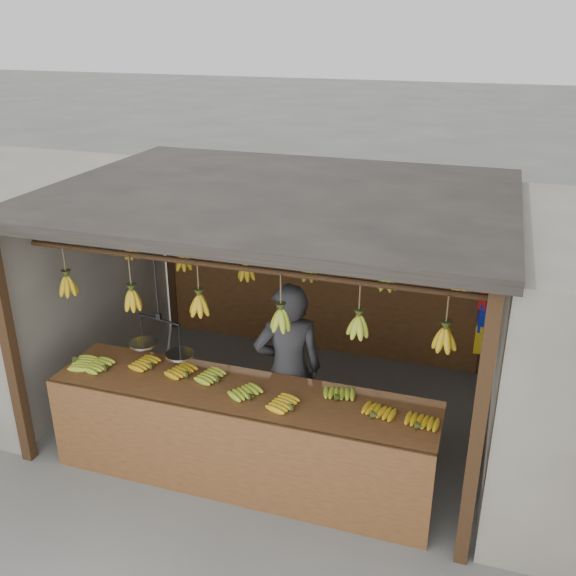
% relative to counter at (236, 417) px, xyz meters
% --- Properties ---
extents(ground, '(80.00, 80.00, 0.00)m').
position_rel_counter_xyz_m(ground, '(-0.03, 1.23, -0.71)').
color(ground, '#5B5B57').
extents(stall, '(4.30, 3.30, 2.40)m').
position_rel_counter_xyz_m(stall, '(-0.03, 1.56, 1.26)').
color(stall, black).
rests_on(stall, ground).
extents(counter, '(3.48, 0.78, 0.96)m').
position_rel_counter_xyz_m(counter, '(0.00, 0.00, 0.00)').
color(counter, '#58351A').
rests_on(counter, ground).
extents(hanging_bananas, '(3.63, 2.25, 0.37)m').
position_rel_counter_xyz_m(hanging_bananas, '(-0.02, 1.22, 0.90)').
color(hanging_bananas, '#B68D13').
rests_on(hanging_bananas, ground).
extents(balance_scale, '(0.67, 0.33, 0.89)m').
position_rel_counter_xyz_m(balance_scale, '(-0.81, 0.23, 0.46)').
color(balance_scale, black).
rests_on(balance_scale, ground).
extents(vendor, '(0.75, 0.64, 1.74)m').
position_rel_counter_xyz_m(vendor, '(0.27, 0.63, 0.16)').
color(vendor, '#262628').
rests_on(vendor, ground).
extents(bag_bundles, '(0.08, 0.26, 1.19)m').
position_rel_counter_xyz_m(bag_bundles, '(1.91, 2.58, 0.25)').
color(bag_bundles, '#199926').
rests_on(bag_bundles, ground).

